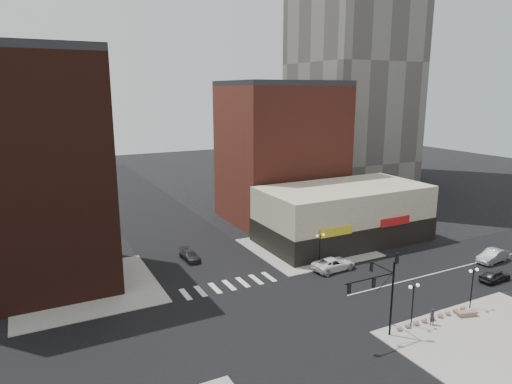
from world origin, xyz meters
TOP-DOWN VIEW (x-y plane):
  - ground at (0.00, 0.00)m, footprint 240.00×240.00m
  - road_ew at (0.00, 0.00)m, footprint 200.00×14.00m
  - road_ns at (0.00, 0.00)m, footprint 14.00×200.00m
  - sidewalk_nw at (-14.50, 14.50)m, footprint 15.00×15.00m
  - sidewalk_ne at (14.50, 14.50)m, footprint 15.00×15.00m
  - sidewalk_se at (16.00, -14.00)m, footprint 18.00×14.00m
  - building_nw at (-19.00, 18.50)m, footprint 16.00×15.00m
  - building_ne_midrise at (19.00, 29.50)m, footprint 18.00×15.00m
  - tower_far at (60.00, 56.00)m, footprint 18.00×18.00m
  - building_ne_row at (21.00, 15.00)m, footprint 24.20×12.20m
  - traffic_signal at (7.24, -7.83)m, footprint 5.59×3.09m
  - street_lamp_se_a at (11.00, -8.00)m, footprint 1.22×0.32m
  - street_lamp_se_b at (19.00, -8.00)m, footprint 1.22×0.32m
  - street_lamp_ne at (12.00, 8.00)m, footprint 1.22×0.32m
  - bollard_row at (13.70, -8.00)m, footprint 8.93×0.53m
  - white_suv at (13.02, 6.50)m, footprint 5.73×2.94m
  - dark_sedan_east at (27.37, -4.69)m, footprint 4.12×1.75m
  - silver_sedan at (32.54, -0.68)m, footprint 5.10×2.25m
  - dark_sedan_north at (-1.42, 17.60)m, footprint 1.92×4.31m
  - pedestrian at (12.94, -8.64)m, footprint 0.59×0.39m
  - stone_bench at (17.28, -9.00)m, footprint 2.12×1.20m

SIDE VIEW (x-z plane):
  - ground at x=0.00m, z-range 0.00..0.00m
  - road_ew at x=0.00m, z-range 0.00..0.02m
  - road_ns at x=0.00m, z-range 0.00..0.02m
  - sidewalk_nw at x=-14.50m, z-range 0.00..0.12m
  - sidewalk_ne at x=14.50m, z-range 0.00..0.12m
  - sidewalk_se at x=16.00m, z-range 0.00..0.12m
  - stone_bench at x=17.28m, z-range 0.14..0.61m
  - bollard_row at x=13.70m, z-range 0.12..0.65m
  - dark_sedan_north at x=-1.42m, z-range 0.00..1.23m
  - dark_sedan_east at x=27.37m, z-range 0.00..1.39m
  - white_suv at x=13.02m, z-range 0.00..1.55m
  - silver_sedan at x=32.54m, z-range 0.00..1.63m
  - pedestrian at x=12.94m, z-range 0.12..1.74m
  - street_lamp_se_a at x=11.00m, z-range 1.21..5.37m
  - street_lamp_se_b at x=19.00m, z-range 1.21..5.37m
  - street_lamp_ne at x=12.00m, z-range 1.21..5.37m
  - building_ne_row at x=21.00m, z-range -0.70..7.30m
  - traffic_signal at x=7.24m, z-range 1.07..8.85m
  - building_ne_midrise at x=19.00m, z-range 0.00..22.00m
  - building_nw at x=-19.00m, z-range 0.00..25.00m
  - tower_far at x=60.00m, z-range 0.00..82.00m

